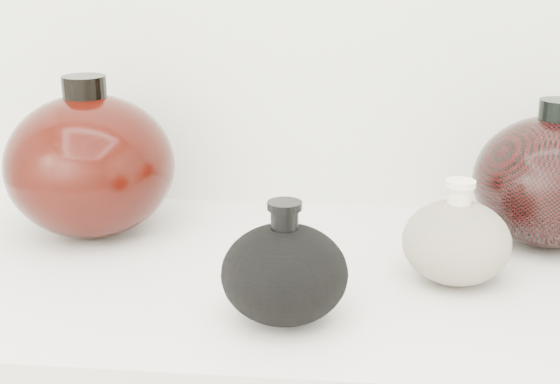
# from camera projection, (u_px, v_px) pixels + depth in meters

# --- Properties ---
(black_gourd_vase) EXTENTS (0.18, 0.18, 0.13)m
(black_gourd_vase) POSITION_uv_depth(u_px,v_px,m) (284.00, 273.00, 0.81)
(black_gourd_vase) COLOR black
(black_gourd_vase) RESTS_ON display_counter
(cream_gourd_vase) EXTENTS (0.16, 0.16, 0.12)m
(cream_gourd_vase) POSITION_uv_depth(u_px,v_px,m) (456.00, 241.00, 0.90)
(cream_gourd_vase) COLOR beige
(cream_gourd_vase) RESTS_ON display_counter
(left_round_pot) EXTENTS (0.26, 0.26, 0.22)m
(left_round_pot) POSITION_uv_depth(u_px,v_px,m) (90.00, 165.00, 1.04)
(left_round_pot) COLOR black
(left_round_pot) RESTS_ON display_counter
(right_round_pot) EXTENTS (0.25, 0.25, 0.19)m
(right_round_pot) POSITION_uv_depth(u_px,v_px,m) (552.00, 181.00, 1.01)
(right_round_pot) COLOR black
(right_round_pot) RESTS_ON display_counter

